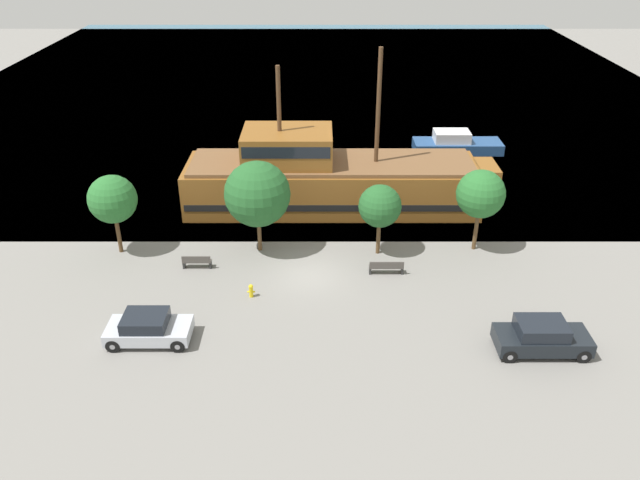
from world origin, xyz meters
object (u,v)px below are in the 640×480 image
at_px(bench_promenade_east, 385,267).
at_px(bench_promenade_west, 196,262).
at_px(parked_car_curb_mid, 541,337).
at_px(fire_hydrant, 250,290).
at_px(pirate_ship, 327,179).
at_px(moored_boat_dockside, 455,144).
at_px(parked_car_curb_front, 147,328).

distance_m(bench_promenade_east, bench_promenade_west, 10.94).
bearing_deg(parked_car_curb_mid, fire_hydrant, 161.90).
distance_m(pirate_ship, fire_hydrant, 12.39).
distance_m(moored_boat_dockside, parked_car_curb_mid, 27.13).
bearing_deg(parked_car_curb_front, fire_hydrant, 39.98).
distance_m(pirate_ship, bench_promenade_west, 11.59).
height_order(parked_car_curb_mid, bench_promenade_west, parked_car_curb_mid).
xyz_separation_m(pirate_ship, bench_promenade_west, (-7.68, -8.52, -1.61)).
relative_size(parked_car_curb_mid, bench_promenade_east, 2.23).
height_order(pirate_ship, fire_hydrant, pirate_ship).
xyz_separation_m(moored_boat_dockside, bench_promenade_east, (-7.82, -20.13, -0.21)).
bearing_deg(bench_promenade_east, bench_promenade_west, 176.64).
xyz_separation_m(moored_boat_dockside, fire_hydrant, (-15.30, -22.49, -0.25)).
height_order(pirate_ship, bench_promenade_east, pirate_ship).
bearing_deg(pirate_ship, bench_promenade_west, -132.04).
height_order(parked_car_curb_mid, fire_hydrant, parked_car_curb_mid).
distance_m(moored_boat_dockside, bench_promenade_east, 21.60).
height_order(pirate_ship, parked_car_curb_mid, pirate_ship).
bearing_deg(fire_hydrant, bench_promenade_east, 17.49).
height_order(pirate_ship, moored_boat_dockside, pirate_ship).
relative_size(parked_car_curb_mid, fire_hydrant, 5.69).
distance_m(parked_car_curb_front, bench_promenade_west, 6.92).
bearing_deg(parked_car_curb_front, pirate_ship, 60.14).
height_order(pirate_ship, parked_car_curb_front, pirate_ship).
relative_size(moored_boat_dockside, fire_hydrant, 9.69).
distance_m(pirate_ship, parked_car_curb_front, 17.74).
distance_m(parked_car_curb_mid, fire_hydrant, 14.84).
height_order(moored_boat_dockside, bench_promenade_west, moored_boat_dockside).
xyz_separation_m(fire_hydrant, bench_promenade_west, (-3.43, 3.00, 0.02)).
bearing_deg(bench_promenade_west, parked_car_curb_front, -99.35).
xyz_separation_m(moored_boat_dockside, bench_promenade_west, (-18.74, -19.49, -0.23)).
distance_m(moored_boat_dockside, bench_promenade_west, 27.04).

